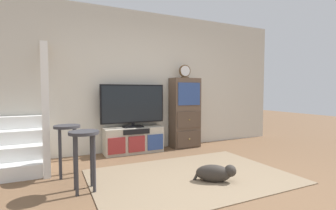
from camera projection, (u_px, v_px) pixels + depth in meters
The scene contains 11 objects.
ground_plane at pixel (219, 194), 2.79m from camera, with size 20.00×20.00×0.00m, color brown.
back_wall at pixel (144, 81), 4.93m from camera, with size 6.40×0.12×2.70m, color beige.
area_rug at pixel (191, 176), 3.33m from camera, with size 2.60×1.80×0.01m, color #847056.
media_console at pixel (134, 140), 4.62m from camera, with size 1.09×0.38×0.48m.
television at pixel (133, 105), 4.61m from camera, with size 1.21×0.22×0.80m.
side_cabinet at pixel (185, 113), 5.08m from camera, with size 0.58×0.38×1.42m.
desk_clock at pixel (185, 72), 5.01m from camera, with size 0.24×0.08×0.27m.
staircase at pixel (12, 142), 3.79m from camera, with size 1.00×1.36×2.20m.
bar_stool_near at pixel (84, 147), 2.82m from camera, with size 0.34×0.34×0.70m.
bar_stool_far at pixel (67, 138), 3.33m from camera, with size 0.34×0.34×0.70m.
dog at pixel (216, 173), 3.14m from camera, with size 0.48×0.42×0.23m.
Camera 1 is at (-1.69, -2.21, 1.16)m, focal length 26.45 mm.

